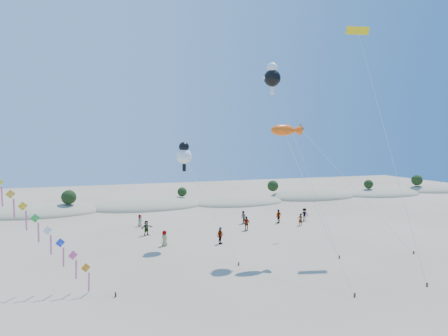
# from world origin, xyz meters

# --- Properties ---
(dune_ridge) EXTENTS (145.30, 11.49, 5.57)m
(dune_ridge) POSITION_xyz_m (1.06, 45.14, 0.11)
(dune_ridge) COLOR tan
(dune_ridge) RESTS_ON ground
(fish_kite) EXTENTS (3.09, 10.96, 12.60)m
(fish_kite) POSITION_xyz_m (9.36, 14.13, 12.03)
(fish_kite) COLOR #3F2D1E
(fish_kite) RESTS_ON ground
(cartoon_kite_low) EXTENTS (3.86, 9.40, 10.96)m
(cartoon_kite_low) POSITION_xyz_m (1.07, 21.24, 9.62)
(cartoon_kite_low) COLOR #3F2D1E
(cartoon_kite_low) RESTS_ON ground
(cartoon_kite_high) EXTENTS (5.64, 6.15, 18.87)m
(cartoon_kite_high) POSITION_xyz_m (9.15, 16.78, 17.49)
(cartoon_kite_high) COLOR #3F2D1E
(cartoon_kite_high) RESTS_ON ground
(parafoil_kite) EXTENTS (3.98, 12.90, 23.07)m
(parafoil_kite) POSITION_xyz_m (18.55, 15.76, 22.23)
(parafoil_kite) COLOR #3F2D1E
(parafoil_kite) RESTS_ON ground
(dark_kite) EXTENTS (6.80, 11.54, 13.05)m
(dark_kite) POSITION_xyz_m (16.90, 18.76, 9.24)
(dark_kite) COLOR #3F2D1E
(dark_kite) RESTS_ON ground
(beachgoers) EXTENTS (23.22, 12.09, 1.85)m
(beachgoers) POSITION_xyz_m (7.66, 25.64, 0.87)
(beachgoers) COLOR slate
(beachgoers) RESTS_ON ground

